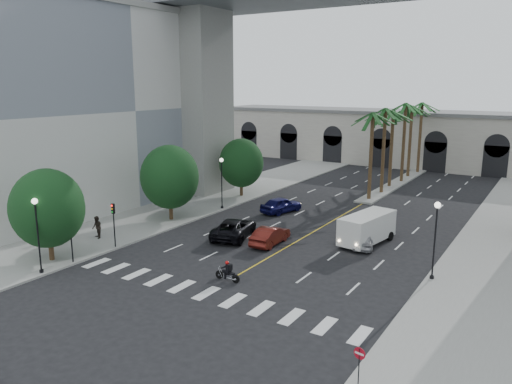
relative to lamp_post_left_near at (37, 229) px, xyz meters
name	(u,v)px	position (x,y,z in m)	size (l,w,h in m)	color
ground	(221,285)	(11.40, 5.00, -3.22)	(140.00, 140.00, 0.00)	black
sidewalk_left	(189,206)	(-3.60, 20.00, -3.15)	(8.00, 100.00, 0.15)	gray
sidewalk_right	(504,258)	(26.40, 20.00, -3.15)	(8.00, 100.00, 0.15)	gray
median	(395,184)	(11.40, 43.00, -3.12)	(2.00, 24.00, 0.20)	gray
building_left	(82,106)	(-15.60, 17.00, 7.09)	(16.50, 32.50, 20.60)	silver
pier_building	(430,139)	(11.40, 60.00, 1.04)	(71.00, 10.50, 8.50)	beige
bridge	(393,17)	(14.82, 27.00, 15.29)	(75.00, 13.00, 26.00)	gray
palm_a	(373,118)	(11.40, 33.00, 5.88)	(3.20, 3.20, 10.30)	#47331E
palm_b	(385,113)	(11.50, 37.00, 6.15)	(3.20, 3.20, 10.60)	#47331E
palm_c	(393,115)	(11.20, 41.00, 5.69)	(3.20, 3.20, 10.10)	#47331E
palm_d	(406,108)	(11.55, 45.00, 6.43)	(3.20, 3.20, 10.90)	#47331E
palm_e	(412,110)	(11.30, 49.00, 5.97)	(3.20, 3.20, 10.40)	#47331E
palm_f	(422,107)	(11.60, 53.00, 6.24)	(3.20, 3.20, 10.70)	#47331E
street_tree_near	(47,208)	(-1.60, 2.00, 0.80)	(5.20, 5.20, 6.89)	#382616
street_tree_mid	(170,177)	(-1.60, 15.00, 0.99)	(5.44, 5.44, 7.21)	#382616
street_tree_far	(241,163)	(-1.60, 27.00, 0.68)	(5.04, 5.04, 6.68)	#382616
lamp_post_left_near	(37,229)	(0.00, 0.00, 0.00)	(0.40, 0.40, 5.35)	black
lamp_post_left_far	(222,179)	(0.00, 21.00, 0.00)	(0.40, 0.40, 5.35)	black
lamp_post_right	(435,234)	(22.80, 13.00, 0.00)	(0.40, 0.40, 5.35)	black
traffic_signal_near	(71,231)	(0.10, 2.50, -0.71)	(0.25, 0.18, 3.65)	black
traffic_signal_far	(114,218)	(0.10, 6.50, -0.71)	(0.25, 0.18, 3.65)	black
motorcycle_rider	(228,272)	(11.42, 5.83, -2.60)	(1.92, 0.52, 1.38)	black
car_a	(364,239)	(16.61, 17.21, -2.55)	(1.59, 3.95, 1.35)	#ADADB2
car_b	(270,236)	(9.90, 13.89, -2.49)	(1.55, 4.45, 1.46)	#541610
car_c	(234,228)	(6.37, 13.89, -2.42)	(2.67, 5.78, 1.61)	black
car_d	(362,223)	(14.80, 21.57, -2.52)	(1.95, 4.80, 1.39)	#5C5C60
car_e	(281,205)	(5.73, 23.19, -2.43)	(1.88, 4.67, 1.59)	#0F0F49
cargo_van	(367,228)	(16.46, 18.11, -1.85)	(3.12, 6.07, 2.47)	silver
pedestrian_a	(66,226)	(-5.23, 6.12, -2.11)	(0.70, 0.46, 1.91)	black
pedestrian_b	(97,227)	(-2.86, 7.29, -2.14)	(0.90, 0.70, 1.86)	black
do_not_enter_sign	(359,361)	(23.10, -1.36, -1.63)	(0.53, 0.12, 2.19)	black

